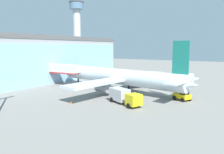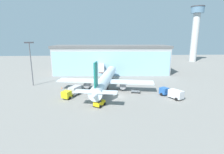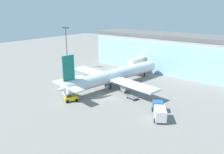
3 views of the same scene
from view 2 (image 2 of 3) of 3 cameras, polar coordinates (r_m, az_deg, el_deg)
ground at (r=52.92m, az=1.98°, el=-6.40°), size 240.00×240.00×0.00m
terminal_building at (r=86.20m, az=-0.28°, el=5.81°), size 56.15×18.02×13.56m
jet_bridge at (r=77.62m, az=-3.46°, el=3.17°), size 2.34×14.53×5.72m
control_tower at (r=140.72m, az=25.63°, el=13.91°), size 9.05×9.05×38.18m
apron_light_mast at (r=69.23m, az=-25.02°, el=5.18°), size 3.20×0.40×15.85m
airplane at (r=59.34m, az=-2.20°, el=-0.87°), size 32.27×37.62×11.47m
catering_truck at (r=54.28m, az=-12.86°, el=-4.59°), size 5.21×7.52×2.65m
fuel_truck at (r=54.41m, az=18.97°, el=-4.94°), size 5.69×7.38×2.65m
baggage_cart at (r=56.64m, az=7.70°, el=-4.66°), size 3.11×2.24×1.50m
pushback_tug at (r=45.64m, az=-4.23°, el=-8.36°), size 3.43×3.72×2.30m
safety_cone_nose at (r=54.83m, az=-2.84°, el=-5.40°), size 0.36×0.36×0.55m
safety_cone_wingtip at (r=63.32m, az=-16.05°, el=-3.37°), size 0.36×0.36×0.55m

